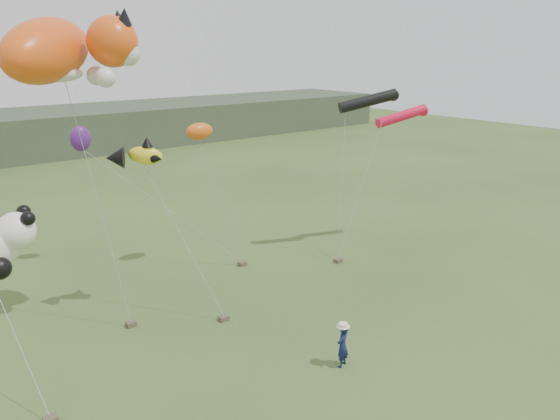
% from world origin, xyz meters
% --- Properties ---
extents(ground, '(120.00, 120.00, 0.00)m').
position_xyz_m(ground, '(0.00, 0.00, 0.00)').
color(ground, '#385123').
rests_on(ground, ground).
extents(festival_attendant, '(0.63, 0.52, 1.48)m').
position_xyz_m(festival_attendant, '(-0.30, -1.15, 0.74)').
color(festival_attendant, '#121945').
rests_on(festival_attendant, ground).
extents(sandbag_anchors, '(15.10, 6.38, 0.19)m').
position_xyz_m(sandbag_anchors, '(-1.40, 5.01, 0.09)').
color(sandbag_anchors, brown).
rests_on(sandbag_anchors, ground).
extents(cat_kite, '(6.10, 4.86, 2.77)m').
position_xyz_m(cat_kite, '(-5.68, 7.06, 10.08)').
color(cat_kite, '#E65111').
rests_on(cat_kite, ground).
extents(fish_kite, '(2.28, 1.49, 1.10)m').
position_xyz_m(fish_kite, '(-3.55, 6.77, 6.28)').
color(fish_kite, yellow).
rests_on(fish_kite, ground).
extents(tube_kites, '(5.24, 1.94, 2.06)m').
position_xyz_m(tube_kites, '(9.58, 5.86, 7.28)').
color(tube_kites, black).
rests_on(tube_kites, ground).
extents(misc_kites, '(5.37, 4.18, 1.32)m').
position_xyz_m(misc_kites, '(-1.21, 10.99, 6.31)').
color(misc_kites, '#D95C16').
rests_on(misc_kites, ground).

